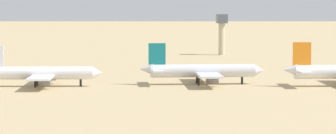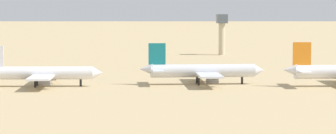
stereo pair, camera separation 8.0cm
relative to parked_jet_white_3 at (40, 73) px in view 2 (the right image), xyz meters
name	(u,v)px [view 2 (the right image)]	position (x,y,z in m)	size (l,w,h in m)	color
ground	(204,86)	(52.22, -3.09, -4.30)	(4000.00, 4000.00, 0.00)	tan
parked_jet_white_3	(40,73)	(0.00, 0.00, 0.00)	(39.71, 33.43, 13.11)	white
parked_jet_teal_4	(201,71)	(52.11, 1.72, 0.14)	(40.93, 34.27, 13.55)	silver
control_tower	(222,30)	(80.34, 138.09, 7.95)	(5.20, 5.20, 20.29)	#C6B793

